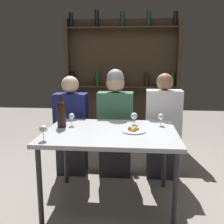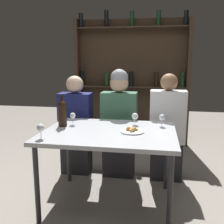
{
  "view_description": "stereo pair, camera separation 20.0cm",
  "coord_description": "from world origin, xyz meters",
  "px_view_note": "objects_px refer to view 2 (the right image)",
  "views": [
    {
      "loc": [
        0.22,
        -2.33,
        1.38
      ],
      "look_at": [
        0.0,
        0.14,
        0.89
      ],
      "focal_mm": 42.0,
      "sensor_mm": 36.0,
      "label": 1
    },
    {
      "loc": [
        0.42,
        -2.3,
        1.38
      ],
      "look_at": [
        0.0,
        0.14,
        0.89
      ],
      "focal_mm": 42.0,
      "sensor_mm": 36.0,
      "label": 2
    }
  ],
  "objects_px": {
    "wine_glass_0": "(41,128)",
    "seated_person_right": "(167,131)",
    "wine_glass_2": "(73,116)",
    "seated_person_center": "(119,125)",
    "wine_glass_1": "(162,118)",
    "wine_glass_3": "(135,117)",
    "seated_person_left": "(76,128)",
    "wine_bottle": "(62,112)",
    "food_plate_0": "(132,131)"
  },
  "relations": [
    {
      "from": "wine_glass_1",
      "to": "seated_person_center",
      "type": "distance_m",
      "value": 0.68
    },
    {
      "from": "wine_glass_2",
      "to": "seated_person_center",
      "type": "relative_size",
      "value": 0.1
    },
    {
      "from": "wine_glass_1",
      "to": "seated_person_left",
      "type": "bearing_deg",
      "value": 157.15
    },
    {
      "from": "seated_person_center",
      "to": "wine_glass_3",
      "type": "bearing_deg",
      "value": -61.93
    },
    {
      "from": "seated_person_left",
      "to": "seated_person_center",
      "type": "xyz_separation_m",
      "value": [
        0.53,
        0.0,
        0.06
      ]
    },
    {
      "from": "wine_bottle",
      "to": "seated_person_left",
      "type": "xyz_separation_m",
      "value": [
        -0.05,
        0.58,
        -0.31
      ]
    },
    {
      "from": "food_plate_0",
      "to": "seated_person_right",
      "type": "bearing_deg",
      "value": 63.64
    },
    {
      "from": "seated_person_center",
      "to": "seated_person_right",
      "type": "xyz_separation_m",
      "value": [
        0.56,
        0.0,
        -0.05
      ]
    },
    {
      "from": "seated_person_center",
      "to": "seated_person_right",
      "type": "height_order",
      "value": "seated_person_center"
    },
    {
      "from": "wine_bottle",
      "to": "wine_glass_0",
      "type": "distance_m",
      "value": 0.44
    },
    {
      "from": "wine_glass_0",
      "to": "wine_glass_2",
      "type": "height_order",
      "value": "wine_glass_0"
    },
    {
      "from": "seated_person_left",
      "to": "seated_person_right",
      "type": "height_order",
      "value": "seated_person_right"
    },
    {
      "from": "wine_glass_0",
      "to": "seated_person_right",
      "type": "xyz_separation_m",
      "value": [
        1.06,
        1.02,
        -0.25
      ]
    },
    {
      "from": "wine_glass_2",
      "to": "food_plate_0",
      "type": "bearing_deg",
      "value": -15.64
    },
    {
      "from": "wine_glass_3",
      "to": "seated_person_right",
      "type": "xyz_separation_m",
      "value": [
        0.34,
        0.41,
        -0.24
      ]
    },
    {
      "from": "seated_person_center",
      "to": "wine_glass_2",
      "type": "bearing_deg",
      "value": -127.65
    },
    {
      "from": "seated_person_right",
      "to": "wine_glass_1",
      "type": "bearing_deg",
      "value": -99.52
    },
    {
      "from": "wine_glass_0",
      "to": "seated_person_right",
      "type": "height_order",
      "value": "seated_person_right"
    },
    {
      "from": "seated_person_left",
      "to": "seated_person_right",
      "type": "distance_m",
      "value": 1.09
    },
    {
      "from": "seated_person_center",
      "to": "food_plate_0",
      "type": "bearing_deg",
      "value": -72.27
    },
    {
      "from": "seated_person_left",
      "to": "seated_person_center",
      "type": "relative_size",
      "value": 0.94
    },
    {
      "from": "wine_glass_0",
      "to": "wine_bottle",
      "type": "bearing_deg",
      "value": 86.48
    },
    {
      "from": "wine_glass_0",
      "to": "wine_glass_1",
      "type": "bearing_deg",
      "value": 30.66
    },
    {
      "from": "seated_person_left",
      "to": "wine_glass_0",
      "type": "bearing_deg",
      "value": -88.57
    },
    {
      "from": "seated_person_center",
      "to": "seated_person_right",
      "type": "distance_m",
      "value": 0.56
    },
    {
      "from": "wine_glass_3",
      "to": "seated_person_center",
      "type": "bearing_deg",
      "value": 118.07
    },
    {
      "from": "seated_person_right",
      "to": "seated_person_left",
      "type": "bearing_deg",
      "value": 180.0
    },
    {
      "from": "wine_glass_2",
      "to": "seated_person_right",
      "type": "height_order",
      "value": "seated_person_right"
    },
    {
      "from": "wine_glass_0",
      "to": "wine_glass_2",
      "type": "bearing_deg",
      "value": 77.72
    },
    {
      "from": "wine_glass_1",
      "to": "food_plate_0",
      "type": "relative_size",
      "value": 0.56
    },
    {
      "from": "wine_glass_1",
      "to": "seated_person_right",
      "type": "height_order",
      "value": "seated_person_right"
    },
    {
      "from": "wine_glass_0",
      "to": "seated_person_left",
      "type": "xyz_separation_m",
      "value": [
        -0.03,
        1.02,
        -0.26
      ]
    },
    {
      "from": "wine_bottle",
      "to": "food_plate_0",
      "type": "distance_m",
      "value": 0.72
    },
    {
      "from": "seated_person_right",
      "to": "food_plate_0",
      "type": "bearing_deg",
      "value": -116.36
    },
    {
      "from": "wine_glass_2",
      "to": "seated_person_right",
      "type": "relative_size",
      "value": 0.1
    },
    {
      "from": "wine_glass_2",
      "to": "seated_person_center",
      "type": "height_order",
      "value": "seated_person_center"
    },
    {
      "from": "wine_bottle",
      "to": "seated_person_left",
      "type": "bearing_deg",
      "value": 95.15
    },
    {
      "from": "seated_person_center",
      "to": "seated_person_left",
      "type": "bearing_deg",
      "value": 180.0
    },
    {
      "from": "seated_person_left",
      "to": "seated_person_right",
      "type": "relative_size",
      "value": 0.97
    },
    {
      "from": "wine_bottle",
      "to": "wine_glass_1",
      "type": "height_order",
      "value": "wine_bottle"
    },
    {
      "from": "wine_glass_2",
      "to": "seated_person_right",
      "type": "xyz_separation_m",
      "value": [
        0.95,
        0.51,
        -0.25
      ]
    },
    {
      "from": "wine_glass_2",
      "to": "wine_glass_0",
      "type": "bearing_deg",
      "value": -102.28
    },
    {
      "from": "wine_glass_1",
      "to": "wine_glass_2",
      "type": "distance_m",
      "value": 0.89
    },
    {
      "from": "wine_bottle",
      "to": "food_plate_0",
      "type": "relative_size",
      "value": 1.45
    },
    {
      "from": "wine_bottle",
      "to": "wine_glass_2",
      "type": "xyz_separation_m",
      "value": [
        0.08,
        0.07,
        -0.05
      ]
    },
    {
      "from": "wine_bottle",
      "to": "wine_glass_3",
      "type": "relative_size",
      "value": 2.58
    },
    {
      "from": "wine_glass_1",
      "to": "wine_glass_3",
      "type": "height_order",
      "value": "wine_glass_3"
    },
    {
      "from": "food_plate_0",
      "to": "seated_person_right",
      "type": "xyz_separation_m",
      "value": [
        0.34,
        0.69,
        -0.17
      ]
    },
    {
      "from": "wine_glass_2",
      "to": "seated_person_left",
      "type": "distance_m",
      "value": 0.59
    },
    {
      "from": "seated_person_center",
      "to": "wine_bottle",
      "type": "bearing_deg",
      "value": -129.52
    }
  ]
}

